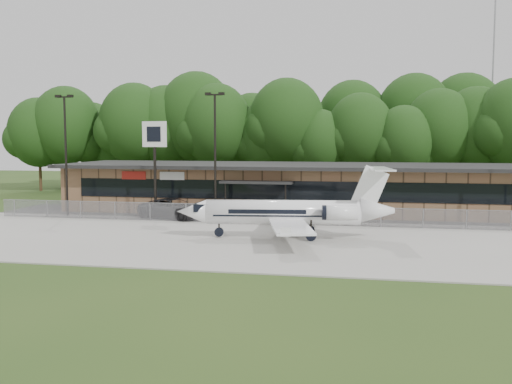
% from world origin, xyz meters
% --- Properties ---
extents(ground, '(160.00, 160.00, 0.00)m').
position_xyz_m(ground, '(0.00, 0.00, 0.00)').
color(ground, '#264217').
rests_on(ground, ground).
extents(apron, '(64.00, 18.00, 0.08)m').
position_xyz_m(apron, '(0.00, 8.00, 0.04)').
color(apron, '#9E9B93').
rests_on(apron, ground).
extents(parking_lot, '(50.00, 9.00, 0.06)m').
position_xyz_m(parking_lot, '(0.00, 19.50, 0.03)').
color(parking_lot, '#383835').
rests_on(parking_lot, ground).
extents(terminal, '(41.00, 11.65, 4.30)m').
position_xyz_m(terminal, '(-0.00, 23.94, 2.18)').
color(terminal, brown).
rests_on(terminal, ground).
extents(fence, '(46.00, 0.04, 1.52)m').
position_xyz_m(fence, '(0.00, 15.00, 0.78)').
color(fence, gray).
rests_on(fence, ground).
extents(treeline, '(72.00, 12.00, 15.00)m').
position_xyz_m(treeline, '(0.00, 42.00, 7.50)').
color(treeline, '#1B3210').
rests_on(treeline, ground).
extents(radio_mast, '(0.20, 0.20, 25.00)m').
position_xyz_m(radio_mast, '(22.00, 48.00, 12.50)').
color(radio_mast, gray).
rests_on(radio_mast, ground).
extents(light_pole_left, '(1.55, 0.30, 10.23)m').
position_xyz_m(light_pole_left, '(-18.00, 16.50, 5.98)').
color(light_pole_left, black).
rests_on(light_pole_left, ground).
extents(light_pole_mid, '(1.55, 0.30, 10.23)m').
position_xyz_m(light_pole_mid, '(-5.00, 16.50, 5.98)').
color(light_pole_mid, black).
rests_on(light_pole_mid, ground).
extents(business_jet, '(14.31, 12.81, 4.81)m').
position_xyz_m(business_jet, '(2.09, 9.09, 1.72)').
color(business_jet, white).
rests_on(business_jet, ground).
extents(suv, '(6.64, 4.60, 1.69)m').
position_xyz_m(suv, '(-8.56, 16.64, 0.84)').
color(suv, '#2C2C2E').
rests_on(suv, ground).
extents(pole_sign, '(2.11, 0.44, 8.00)m').
position_xyz_m(pole_sign, '(-10.21, 16.80, 6.12)').
color(pole_sign, black).
rests_on(pole_sign, ground).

